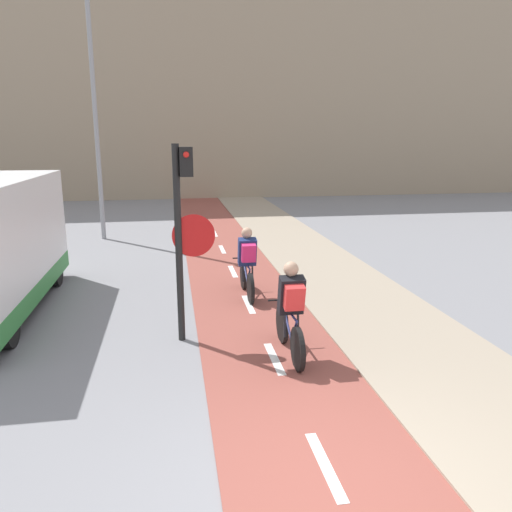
{
  "coord_description": "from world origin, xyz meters",
  "views": [
    {
      "loc": [
        -1.41,
        -3.67,
        3.19
      ],
      "look_at": [
        0.0,
        4.62,
        1.2
      ],
      "focal_mm": 35.0,
      "sensor_mm": 36.0,
      "label": 1
    }
  ],
  "objects_px": {
    "traffic_light_pole": "(183,222)",
    "street_lamp_far": "(93,89)",
    "cyclist_far": "(247,264)",
    "cyclist_near": "(291,312)"
  },
  "relations": [
    {
      "from": "traffic_light_pole",
      "to": "cyclist_far",
      "type": "bearing_deg",
      "value": 57.51
    },
    {
      "from": "cyclist_far",
      "to": "street_lamp_far",
      "type": "bearing_deg",
      "value": 118.41
    },
    {
      "from": "cyclist_far",
      "to": "traffic_light_pole",
      "type": "bearing_deg",
      "value": -122.49
    },
    {
      "from": "street_lamp_far",
      "to": "cyclist_near",
      "type": "distance_m",
      "value": 11.23
    },
    {
      "from": "traffic_light_pole",
      "to": "street_lamp_far",
      "type": "bearing_deg",
      "value": 105.05
    },
    {
      "from": "street_lamp_far",
      "to": "cyclist_far",
      "type": "distance_m",
      "value": 8.68
    },
    {
      "from": "traffic_light_pole",
      "to": "cyclist_far",
      "type": "xyz_separation_m",
      "value": [
        1.3,
        2.04,
        -1.23
      ]
    },
    {
      "from": "street_lamp_far",
      "to": "cyclist_near",
      "type": "xyz_separation_m",
      "value": [
        3.87,
        -9.77,
        -3.95
      ]
    },
    {
      "from": "traffic_light_pole",
      "to": "cyclist_far",
      "type": "height_order",
      "value": "traffic_light_pole"
    },
    {
      "from": "street_lamp_far",
      "to": "traffic_light_pole",
      "type": "bearing_deg",
      "value": -74.95
    }
  ]
}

